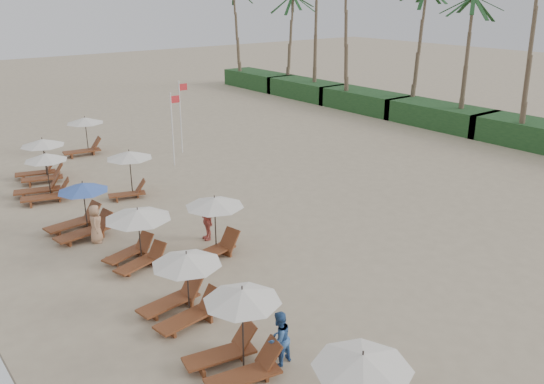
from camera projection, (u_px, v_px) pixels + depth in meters
ground at (394, 299)px, 18.37m from camera, size 160.00×160.00×0.00m
shrub_hedge at (440, 115)px, 41.60m from camera, size 3.20×53.00×1.60m
lounger_station_1 at (235, 336)px, 14.50m from camera, size 2.53×2.18×2.38m
lounger_station_2 at (180, 288)px, 17.06m from camera, size 2.63×2.17×2.06m
lounger_station_3 at (135, 234)px, 20.39m from camera, size 2.63×2.44×2.08m
lounger_station_4 at (78, 213)px, 22.95m from camera, size 2.69×2.31×2.17m
lounger_station_5 at (42, 180)px, 26.91m from camera, size 2.67×2.61×2.22m
lounger_station_6 at (40, 161)px, 29.58m from camera, size 2.70×2.44×2.20m
inland_station_0 at (212, 223)px, 20.97m from camera, size 2.81×2.24×2.22m
inland_station_1 at (128, 167)px, 27.09m from camera, size 2.55×2.24×2.22m
inland_station_2 at (83, 134)px, 34.23m from camera, size 2.89×2.24×2.22m
beachgoer_mid_a at (279, 338)px, 14.94m from camera, size 0.84×0.70×1.56m
beachgoer_far_a at (207, 221)px, 22.55m from camera, size 0.54×0.97×1.57m
beachgoer_far_b at (95, 224)px, 22.29m from camera, size 0.80×0.91×1.57m
flag_pole_near at (173, 126)px, 31.67m from camera, size 0.59×0.08×4.20m
flag_pole_far at (181, 113)px, 34.23m from camera, size 0.59×0.08×4.43m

